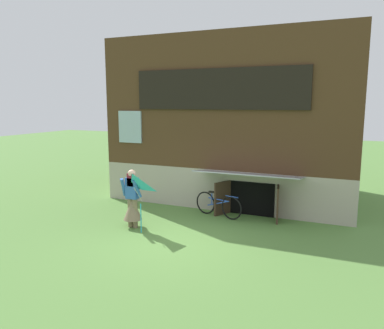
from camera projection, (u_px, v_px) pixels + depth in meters
name	position (u px, v px, depth m)	size (l,w,h in m)	color
ground_plane	(176.00, 241.00, 9.54)	(60.00, 60.00, 0.00)	#56843D
log_house	(240.00, 120.00, 14.02)	(8.36, 6.05, 5.66)	#ADA393
person	(132.00, 203.00, 10.52)	(0.61, 0.53, 1.65)	#7F6B51
kite	(132.00, 186.00, 9.90)	(0.81, 0.72, 1.59)	#2DB2CC
bicycle_blue	(218.00, 205.00, 11.57)	(1.64, 0.49, 0.77)	black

